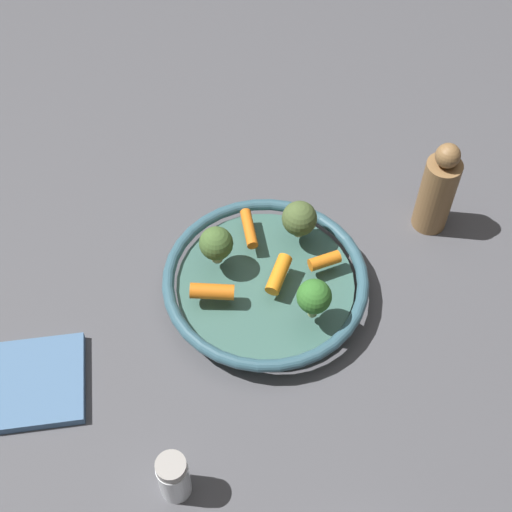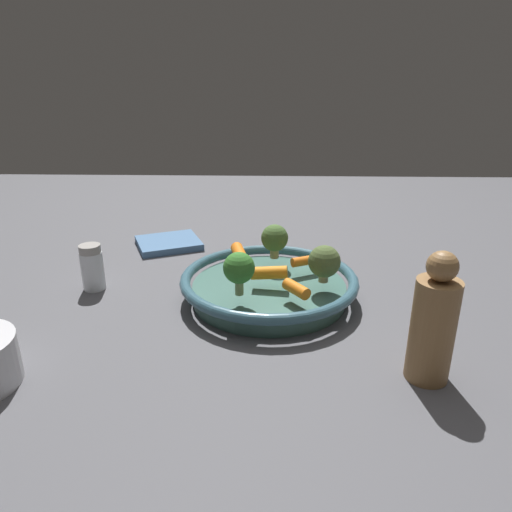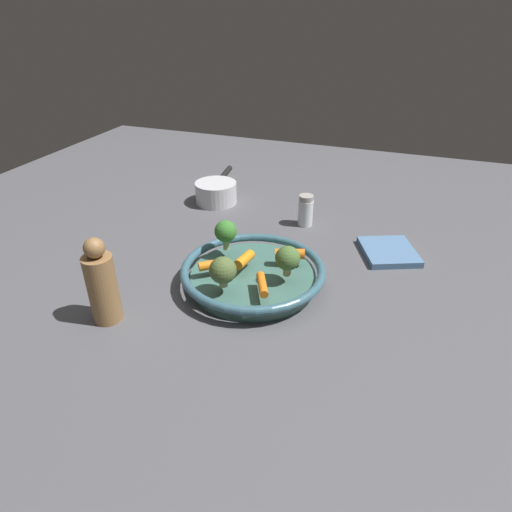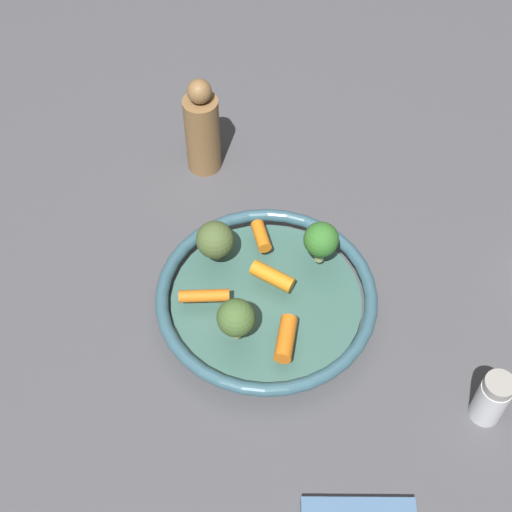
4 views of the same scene
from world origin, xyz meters
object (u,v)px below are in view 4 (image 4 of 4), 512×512
Objects in this scene: serving_bowl at (266,300)px; pepper_mill at (202,130)px; baby_carrot_center at (273,276)px; salt_shaker at (492,399)px; broccoli_floret_edge at (236,318)px; baby_carrot_back at (261,236)px; broccoli_floret_large at (321,240)px; baby_carrot_near_rim at (286,339)px; baby_carrot_left at (204,296)px; broccoli_floret_small at (215,240)px.

serving_bowl is 1.76× the size of pepper_mill.
serving_bowl is 0.28m from pepper_mill.
salt_shaker is (-0.29, 0.05, -0.01)m from baby_carrot_center.
pepper_mill is (0.18, -0.27, -0.01)m from broccoli_floret_edge.
baby_carrot_back is 0.09m from broccoli_floret_large.
baby_carrot_center is at bearing -57.13° from baby_carrot_near_rim.
baby_carrot_near_rim is (-0.12, 0.02, 0.00)m from baby_carrot_left.
baby_carrot_back is (-0.03, -0.11, 0.00)m from baby_carrot_left.
broccoli_floret_small is (0.08, -0.01, 0.02)m from baby_carrot_center.
salt_shaker reaches higher than serving_bowl.
broccoli_floret_large reaches higher than baby_carrot_near_rim.
baby_carrot_left is 0.07m from broccoli_floret_edge.
baby_carrot_back is at bearing 138.84° from pepper_mill.
broccoli_floret_small is 0.97× the size of broccoli_floret_edge.
serving_bowl is 0.08m from baby_carrot_near_rim.
serving_bowl is 0.09m from broccoli_floret_edge.
salt_shaker is at bearing -172.14° from broccoli_floret_edge.
pepper_mill is (0.24, -0.26, 0.02)m from baby_carrot_near_rim.
broccoli_floret_large is at bearing -86.53° from baby_carrot_near_rim.
baby_carrot_center is 0.96× the size of baby_carrot_near_rim.
broccoli_floret_edge is at bearing 123.23° from pepper_mill.
baby_carrot_near_rim is 0.06m from broccoli_floret_edge.
pepper_mill is at bearing -47.70° from baby_carrot_near_rim.
salt_shaker is at bearing 154.32° from pepper_mill.
baby_carrot_near_rim is at bearing 93.47° from broccoli_floret_large.
baby_carrot_back is at bearing -133.08° from broccoli_floret_small.
baby_carrot_center reaches higher than baby_carrot_back.
broccoli_floret_small is 0.73× the size of salt_shaker.
pepper_mill reaches higher than salt_shaker.
serving_bowl is 4.92× the size of broccoli_floret_small.
salt_shaker is (-0.25, 0.10, -0.04)m from broccoli_floret_large.
broccoli_floret_edge is at bearing 84.16° from baby_carrot_center.
pepper_mill is at bearing -25.68° from salt_shaker.
baby_carrot_back is at bearing -103.35° from baby_carrot_left.
broccoli_floret_large reaches higher than broccoli_floret_edge.
pepper_mill is at bearing -47.14° from serving_bowl.
broccoli_floret_large is 0.40× the size of pepper_mill.
broccoli_floret_edge is at bearing 11.13° from baby_carrot_near_rim.
broccoli_floret_large is 0.28m from salt_shaker.
baby_carrot_back is 0.74× the size of broccoli_floret_edge.
pepper_mill is at bearing -29.13° from broccoli_floret_large.
pepper_mill reaches higher than baby_carrot_left.
serving_bowl is 0.08m from baby_carrot_left.
broccoli_floret_small reaches higher than serving_bowl.
pepper_mill reaches higher than baby_carrot_near_rim.
baby_carrot_center reaches higher than baby_carrot_left.
broccoli_floret_small is at bearing 46.92° from baby_carrot_back.
broccoli_floret_small is at bearing 120.79° from pepper_mill.
baby_carrot_near_rim is at bearing 124.16° from baby_carrot_back.
baby_carrot_center is 0.09m from baby_carrot_near_rim.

